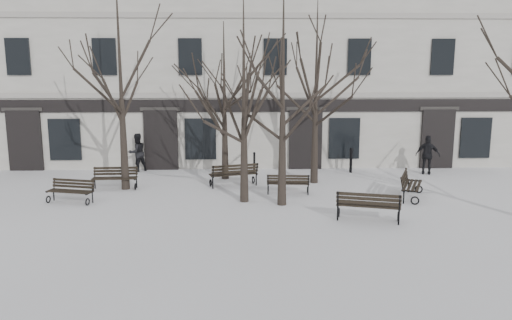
{
  "coord_description": "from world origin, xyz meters",
  "views": [
    {
      "loc": [
        0.38,
        -16.04,
        4.85
      ],
      "look_at": [
        0.94,
        3.0,
        1.35
      ],
      "focal_mm": 35.0,
      "sensor_mm": 36.0,
      "label": 1
    }
  ],
  "objects_px": {
    "bench_5": "(410,184)",
    "bench_4": "(234,174)",
    "bench_0": "(71,190)",
    "bench_1": "(288,183)",
    "tree_1": "(244,76)",
    "tree_2": "(283,69)",
    "bench_3": "(115,177)",
    "bench_2": "(368,205)"
  },
  "relations": [
    {
      "from": "bench_4",
      "to": "bench_5",
      "type": "height_order",
      "value": "bench_4"
    },
    {
      "from": "tree_1",
      "to": "bench_4",
      "type": "distance_m",
      "value": 4.73
    },
    {
      "from": "tree_2",
      "to": "bench_0",
      "type": "xyz_separation_m",
      "value": [
        -7.71,
        0.52,
        -4.36
      ]
    },
    {
      "from": "bench_5",
      "to": "bench_4",
      "type": "bearing_deg",
      "value": 96.2
    },
    {
      "from": "bench_0",
      "to": "bench_4",
      "type": "bearing_deg",
      "value": 36.11
    },
    {
      "from": "bench_3",
      "to": "bench_1",
      "type": "bearing_deg",
      "value": -11.39
    },
    {
      "from": "bench_1",
      "to": "bench_3",
      "type": "xyz_separation_m",
      "value": [
        -6.98,
        1.07,
        0.04
      ]
    },
    {
      "from": "bench_4",
      "to": "bench_5",
      "type": "bearing_deg",
      "value": 146.08
    },
    {
      "from": "bench_2",
      "to": "bench_5",
      "type": "xyz_separation_m",
      "value": [
        2.33,
        2.91,
        -0.01
      ]
    },
    {
      "from": "bench_0",
      "to": "bench_1",
      "type": "relative_size",
      "value": 1.05
    },
    {
      "from": "bench_5",
      "to": "bench_2",
      "type": "bearing_deg",
      "value": 164.79
    },
    {
      "from": "bench_0",
      "to": "bench_4",
      "type": "height_order",
      "value": "bench_4"
    },
    {
      "from": "bench_4",
      "to": "bench_3",
      "type": "bearing_deg",
      "value": -13.09
    },
    {
      "from": "bench_3",
      "to": "bench_0",
      "type": "bearing_deg",
      "value": -120.55
    },
    {
      "from": "bench_0",
      "to": "bench_1",
      "type": "xyz_separation_m",
      "value": [
        8.08,
        1.0,
        -0.01
      ]
    },
    {
      "from": "tree_2",
      "to": "bench_0",
      "type": "distance_m",
      "value": 8.88
    },
    {
      "from": "tree_2",
      "to": "bench_5",
      "type": "distance_m",
      "value": 6.59
    },
    {
      "from": "bench_1",
      "to": "bench_2",
      "type": "relative_size",
      "value": 0.8
    },
    {
      "from": "bench_3",
      "to": "tree_2",
      "type": "bearing_deg",
      "value": -24.08
    },
    {
      "from": "tree_1",
      "to": "bench_1",
      "type": "height_order",
      "value": "tree_1"
    },
    {
      "from": "bench_0",
      "to": "bench_3",
      "type": "xyz_separation_m",
      "value": [
        1.1,
        2.07,
        0.03
      ]
    },
    {
      "from": "bench_0",
      "to": "bench_2",
      "type": "xyz_separation_m",
      "value": [
        10.32,
        -2.63,
        0.09
      ]
    },
    {
      "from": "bench_4",
      "to": "bench_1",
      "type": "bearing_deg",
      "value": 130.69
    },
    {
      "from": "tree_1",
      "to": "bench_4",
      "type": "relative_size",
      "value": 3.53
    },
    {
      "from": "tree_2",
      "to": "bench_1",
      "type": "xyz_separation_m",
      "value": [
        0.37,
        1.52,
        -4.37
      ]
    },
    {
      "from": "tree_2",
      "to": "bench_2",
      "type": "distance_m",
      "value": 5.43
    },
    {
      "from": "bench_0",
      "to": "bench_1",
      "type": "height_order",
      "value": "bench_0"
    },
    {
      "from": "tree_2",
      "to": "bench_4",
      "type": "bearing_deg",
      "value": 121.46
    },
    {
      "from": "tree_1",
      "to": "bench_1",
      "type": "distance_m",
      "value": 4.6
    },
    {
      "from": "bench_0",
      "to": "bench_5",
      "type": "bearing_deg",
      "value": 15.63
    },
    {
      "from": "bench_2",
      "to": "bench_4",
      "type": "distance_m",
      "value": 6.65
    },
    {
      "from": "bench_4",
      "to": "tree_2",
      "type": "bearing_deg",
      "value": 104.84
    },
    {
      "from": "tree_1",
      "to": "bench_3",
      "type": "height_order",
      "value": "tree_1"
    },
    {
      "from": "bench_0",
      "to": "bench_5",
      "type": "xyz_separation_m",
      "value": [
        12.65,
        0.28,
        0.08
      ]
    },
    {
      "from": "bench_0",
      "to": "bench_4",
      "type": "relative_size",
      "value": 0.85
    },
    {
      "from": "bench_0",
      "to": "bench_5",
      "type": "height_order",
      "value": "bench_5"
    },
    {
      "from": "bench_1",
      "to": "bench_5",
      "type": "relative_size",
      "value": 0.82
    },
    {
      "from": "bench_1",
      "to": "tree_2",
      "type": "bearing_deg",
      "value": 81.1
    },
    {
      "from": "bench_1",
      "to": "bench_4",
      "type": "bearing_deg",
      "value": -28.11
    },
    {
      "from": "bench_0",
      "to": "bench_2",
      "type": "relative_size",
      "value": 0.84
    },
    {
      "from": "tree_2",
      "to": "bench_1",
      "type": "distance_m",
      "value": 4.65
    },
    {
      "from": "bench_5",
      "to": "bench_0",
      "type": "bearing_deg",
      "value": 114.77
    }
  ]
}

